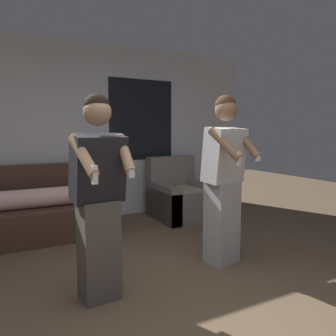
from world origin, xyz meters
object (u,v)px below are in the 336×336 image
Objects in this scene: armchair at (180,198)px; person_right at (224,179)px; couch at (31,213)px; person_left at (99,198)px.

person_right reaches higher than armchair.
couch is at bearing 177.99° from armchair.
armchair is 2.71m from person_left.
person_right is (1.35, 0.14, 0.04)m from person_left.
armchair is 0.55× the size of person_right.
couch is 2.09× the size of armchair.
person_left is 1.36m from person_right.
person_left is (0.34, -1.99, 0.54)m from couch.
person_left is at bearing -80.20° from couch.
person_right is at bearing 6.03° from person_left.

